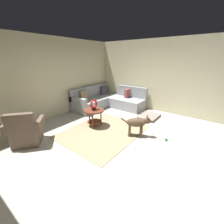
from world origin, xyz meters
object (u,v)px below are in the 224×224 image
at_px(sectional_couch, 107,101).
at_px(torus_sculpture, 94,104).
at_px(side_table, 94,114).
at_px(dog_toy_ball, 166,139).
at_px(dog, 137,123).
at_px(armchair, 26,132).
at_px(dog_bed_mat, 149,116).

relative_size(sectional_couch, torus_sculpture, 6.90).
height_order(side_table, dog_toy_ball, side_table).
bearing_deg(dog_toy_ball, dog, 108.46).
bearing_deg(armchair, dog, -5.53).
height_order(sectional_couch, side_table, sectional_couch).
distance_m(armchair, dog, 2.81).
xyz_separation_m(side_table, dog, (0.24, -1.36, -0.04)).
bearing_deg(dog_bed_mat, sectional_couch, 89.64).
relative_size(dog, dog_toy_ball, 10.38).
bearing_deg(side_table, dog_bed_mat, -32.72).
height_order(armchair, torus_sculpture, armchair).
xyz_separation_m(dog_bed_mat, dog, (-1.45, -0.27, 0.33)).
height_order(sectional_couch, armchair, same).
bearing_deg(side_table, torus_sculpture, 0.00).
bearing_deg(armchair, dog_toy_ball, -11.15).
bearing_deg(sectional_couch, dog_bed_mat, -90.36).
height_order(side_table, dog, dog).
xyz_separation_m(armchair, torus_sculpture, (1.75, -0.62, 0.39)).
xyz_separation_m(sectional_couch, dog, (-1.46, -2.21, 0.09)).
bearing_deg(dog, side_table, -109.28).
xyz_separation_m(armchair, dog, (2.00, -1.98, 0.05)).
relative_size(sectional_couch, armchair, 2.25).
bearing_deg(dog_toy_ball, dog_bed_mat, 39.62).
distance_m(torus_sculpture, dog_bed_mat, 2.12).
bearing_deg(dog, armchair, -74.18).
distance_m(armchair, dog_bed_mat, 3.86).
bearing_deg(side_table, dog_toy_ball, -76.95).
relative_size(torus_sculpture, dog_bed_mat, 0.41).
bearing_deg(torus_sculpture, dog, -79.94).
height_order(armchair, dog_toy_ball, armchair).
xyz_separation_m(side_table, torus_sculpture, (0.00, 0.00, 0.29)).
distance_m(sectional_couch, dog_toy_ball, 3.19).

